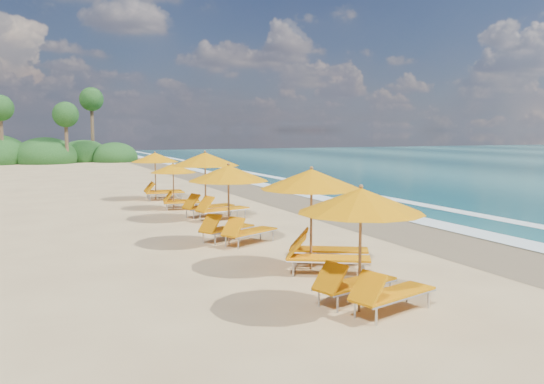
{
  "coord_description": "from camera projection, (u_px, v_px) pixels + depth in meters",
  "views": [
    {
      "loc": [
        -8.11,
        -18.5,
        3.39
      ],
      "look_at": [
        0.0,
        0.0,
        1.2
      ],
      "focal_mm": 37.51,
      "sensor_mm": 36.0,
      "label": 1
    }
  ],
  "objects": [
    {
      "name": "ground",
      "position": [
        272.0,
        225.0,
        20.44
      ],
      "size": [
        160.0,
        160.0,
        0.0
      ],
      "primitive_type": "plane",
      "color": "tan",
      "rests_on": "ground"
    },
    {
      "name": "surf_foam",
      "position": [
        422.0,
        213.0,
        23.11
      ],
      "size": [
        4.0,
        160.0,
        0.01
      ],
      "color": "white",
      "rests_on": "ground"
    },
    {
      "name": "station_5",
      "position": [
        159.0,
        172.0,
        27.99
      ],
      "size": [
        2.72,
        2.56,
        2.37
      ],
      "rotation": [
        0.0,
        0.0,
        -0.1
      ],
      "color": "olive",
      "rests_on": "ground"
    },
    {
      "name": "station_1",
      "position": [
        319.0,
        212.0,
        13.77
      ],
      "size": [
        3.41,
        3.41,
        2.54
      ],
      "rotation": [
        0.0,
        0.0,
        -0.52
      ],
      "color": "olive",
      "rests_on": "ground"
    },
    {
      "name": "treeline",
      "position": [
        4.0,
        154.0,
        57.81
      ],
      "size": [
        25.8,
        8.8,
        9.74
      ],
      "color": "#163D14",
      "rests_on": "ground"
    },
    {
      "name": "station_0",
      "position": [
        367.0,
        240.0,
        10.66
      ],
      "size": [
        3.02,
        2.94,
        2.41
      ],
      "rotation": [
        0.0,
        0.0,
        0.28
      ],
      "color": "olive",
      "rests_on": "ground"
    },
    {
      "name": "wet_sand",
      "position": [
        366.0,
        218.0,
        22.04
      ],
      "size": [
        4.0,
        160.0,
        0.01
      ],
      "primitive_type": "cube",
      "color": "olive",
      "rests_on": "ground"
    },
    {
      "name": "station_3",
      "position": [
        210.0,
        181.0,
        21.71
      ],
      "size": [
        3.27,
        3.16,
        2.64
      ],
      "rotation": [
        0.0,
        0.0,
        0.25
      ],
      "color": "olive",
      "rests_on": "ground"
    },
    {
      "name": "station_4",
      "position": [
        177.0,
        183.0,
        24.6
      ],
      "size": [
        2.45,
        2.35,
        2.02
      ],
      "rotation": [
        0.0,
        0.0,
        -0.2
      ],
      "color": "olive",
      "rests_on": "ground"
    },
    {
      "name": "station_2",
      "position": [
        233.0,
        198.0,
        16.99
      ],
      "size": [
        3.23,
        3.23,
        2.44
      ],
      "rotation": [
        0.0,
        0.0,
        0.47
      ],
      "color": "olive",
      "rests_on": "ground"
    }
  ]
}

